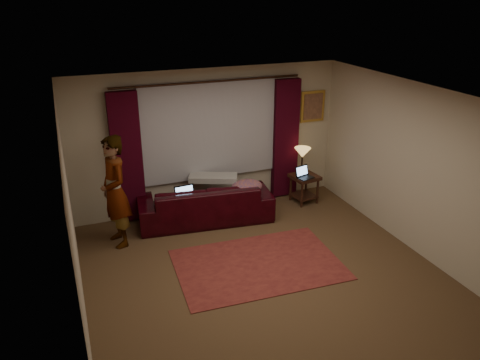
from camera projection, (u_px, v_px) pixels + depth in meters
name	position (u px, v px, depth m)	size (l,w,h in m)	color
floor	(263.00, 273.00, 6.86)	(5.00, 5.00, 0.01)	brown
ceiling	(267.00, 98.00, 5.86)	(5.00, 5.00, 0.02)	silver
wall_back	(209.00, 140.00, 8.51)	(5.00, 0.02, 2.60)	#BBB096
wall_front	(379.00, 297.00, 4.21)	(5.00, 0.02, 2.60)	#BBB096
wall_left	(72.00, 223.00, 5.52)	(0.02, 5.00, 2.60)	#BBB096
wall_right	(413.00, 168.00, 7.20)	(0.02, 5.00, 2.60)	#BBB096
sheer_curtain	(210.00, 130.00, 8.38)	(2.50, 0.05, 1.80)	#A2A1A9
drape_left	(127.00, 158.00, 7.96)	(0.50, 0.14, 2.30)	black
drape_right	(285.00, 139.00, 8.97)	(0.50, 0.14, 2.30)	black
curtain_rod	(209.00, 82.00, 8.00)	(0.04, 0.04, 3.40)	black
picture_frame	(313.00, 106.00, 9.02)	(0.50, 0.04, 0.60)	gold
sofa	(205.00, 195.00, 8.26)	(2.35, 1.02, 0.95)	black
throw_blanket	(213.00, 164.00, 8.33)	(0.86, 0.34, 0.10)	#9B9993
clothing_pile	(247.00, 187.00, 8.30)	(0.57, 0.44, 0.24)	#7C4A56
laptop_sofa	(187.00, 195.00, 7.95)	(0.35, 0.38, 0.25)	black
area_rug	(258.00, 264.00, 7.06)	(2.45, 1.63, 0.01)	maroon
end_table	(304.00, 189.00, 9.03)	(0.48, 0.48, 0.55)	black
tiffany_lamp	(302.00, 160.00, 8.97)	(0.31, 0.31, 0.50)	olive
laptop_table	(306.00, 173.00, 8.76)	(0.30, 0.32, 0.22)	black
person	(115.00, 192.00, 7.33)	(0.53, 0.53, 1.82)	#9B9993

